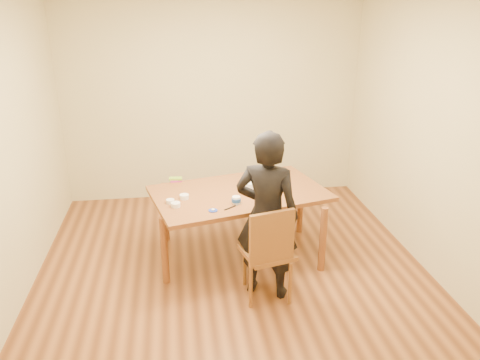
{
  "coord_description": "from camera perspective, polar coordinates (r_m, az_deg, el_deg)",
  "views": [
    {
      "loc": [
        -0.52,
        -4.0,
        2.64
      ],
      "look_at": [
        0.11,
        0.43,
        0.9
      ],
      "focal_mm": 35.0,
      "sensor_mm": 36.0,
      "label": 1
    }
  ],
  "objects": [
    {
      "name": "room_shell",
      "position": [
        4.56,
        -1.24,
        4.78
      ],
      "size": [
        4.0,
        4.5,
        2.7
      ],
      "color": "brown",
      "rests_on": "ground"
    },
    {
      "name": "dining_table",
      "position": [
        4.92,
        -0.08,
        -1.64
      ],
      "size": [
        1.97,
        1.44,
        0.04
      ],
      "primitive_type": "cube",
      "rotation": [
        0.0,
        0.0,
        0.24
      ],
      "color": "brown",
      "rests_on": "floor"
    },
    {
      "name": "dining_chair",
      "position": [
        4.38,
        3.32,
        -8.81
      ],
      "size": [
        0.52,
        0.52,
        0.04
      ],
      "primitive_type": "cube",
      "rotation": [
        0.0,
        0.0,
        0.24
      ],
      "color": "brown",
      "rests_on": "floor"
    },
    {
      "name": "cake_plate",
      "position": [
        4.94,
        1.45,
        -1.12
      ],
      "size": [
        0.29,
        0.29,
        0.02
      ],
      "primitive_type": "cylinder",
      "color": "#AC0B21",
      "rests_on": "dining_table"
    },
    {
      "name": "cake",
      "position": [
        4.92,
        1.46,
        -0.61
      ],
      "size": [
        0.22,
        0.22,
        0.07
      ],
      "primitive_type": "cylinder",
      "color": "white",
      "rests_on": "cake_plate"
    },
    {
      "name": "frosting_dome",
      "position": [
        4.91,
        1.46,
        -0.09
      ],
      "size": [
        0.22,
        0.22,
        0.03
      ],
      "primitive_type": "ellipsoid",
      "color": "white",
      "rests_on": "cake"
    },
    {
      "name": "frosting_tub",
      "position": [
        4.61,
        -0.46,
        -2.45
      ],
      "size": [
        0.08,
        0.08,
        0.07
      ],
      "primitive_type": "cylinder",
      "color": "white",
      "rests_on": "dining_table"
    },
    {
      "name": "frosting_lid",
      "position": [
        4.48,
        -3.3,
        -3.73
      ],
      "size": [
        0.09,
        0.09,
        0.01
      ],
      "primitive_type": "cylinder",
      "color": "#182E9D",
      "rests_on": "dining_table"
    },
    {
      "name": "frosting_dollop",
      "position": [
        4.47,
        -3.31,
        -3.58
      ],
      "size": [
        0.04,
        0.04,
        0.02
      ],
      "primitive_type": "ellipsoid",
      "color": "white",
      "rests_on": "frosting_lid"
    },
    {
      "name": "ramekin_green",
      "position": [
        4.59,
        -7.85,
        -3.0
      ],
      "size": [
        0.09,
        0.09,
        0.04
      ],
      "primitive_type": "cylinder",
      "color": "white",
      "rests_on": "dining_table"
    },
    {
      "name": "ramekin_yellow",
      "position": [
        4.76,
        -6.82,
        -2.03
      ],
      "size": [
        0.09,
        0.09,
        0.04
      ],
      "primitive_type": "cylinder",
      "color": "white",
      "rests_on": "dining_table"
    },
    {
      "name": "ramekin_multi",
      "position": [
        4.68,
        -8.49,
        -2.59
      ],
      "size": [
        0.08,
        0.08,
        0.04
      ],
      "primitive_type": "cylinder",
      "color": "white",
      "rests_on": "dining_table"
    },
    {
      "name": "candy_box_pink",
      "position": [
        5.23,
        -7.78,
        -0.05
      ],
      "size": [
        0.13,
        0.07,
        0.02
      ],
      "primitive_type": "cube",
      "rotation": [
        0.0,
        0.0,
        0.05
      ],
      "color": "#C82F68",
      "rests_on": "dining_table"
    },
    {
      "name": "candy_box_green",
      "position": [
        5.22,
        -7.85,
        0.17
      ],
      "size": [
        0.15,
        0.08,
        0.02
      ],
      "primitive_type": "cube",
      "rotation": [
        0.0,
        0.0,
        -0.08
      ],
      "color": "green",
      "rests_on": "candy_box_pink"
    },
    {
      "name": "spatula",
      "position": [
        4.52,
        -1.21,
        -3.41
      ],
      "size": [
        0.13,
        0.1,
        0.01
      ],
      "primitive_type": "cube",
      "rotation": [
        0.0,
        0.0,
        0.63
      ],
      "color": "black",
      "rests_on": "dining_table"
    },
    {
      "name": "person",
      "position": [
        4.26,
        3.3,
        -4.4
      ],
      "size": [
        0.69,
        0.59,
        1.6
      ],
      "primitive_type": "imported",
      "rotation": [
        0.0,
        0.0,
        2.71
      ],
      "color": "black",
      "rests_on": "floor"
    }
  ]
}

